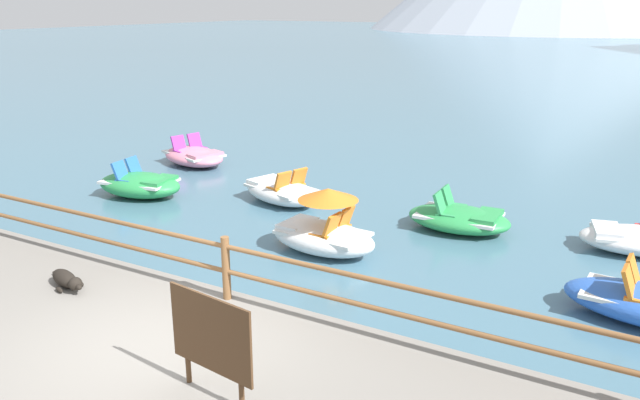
{
  "coord_description": "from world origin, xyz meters",
  "views": [
    {
      "loc": [
        5.32,
        -5.08,
        4.5
      ],
      "look_at": [
        -0.42,
        5.0,
        0.9
      ],
      "focal_mm": 35.82,
      "sensor_mm": 36.0,
      "label": 1
    }
  ],
  "objects_px": {
    "sign_board": "(211,335)",
    "pedal_boat_7": "(194,156)",
    "dog_resting": "(67,280)",
    "pedal_boat_5": "(324,231)",
    "pedal_boat_3": "(140,184)",
    "pedal_boat_4": "(459,218)",
    "pedal_boat_2": "(639,239)",
    "pedal_boat_0": "(281,191)"
  },
  "relations": [
    {
      "from": "dog_resting",
      "to": "pedal_boat_3",
      "type": "height_order",
      "value": "pedal_boat_3"
    },
    {
      "from": "pedal_boat_4",
      "to": "sign_board",
      "type": "bearing_deg",
      "value": -92.49
    },
    {
      "from": "pedal_boat_2",
      "to": "sign_board",
      "type": "bearing_deg",
      "value": -114.45
    },
    {
      "from": "sign_board",
      "to": "pedal_boat_0",
      "type": "distance_m",
      "value": 8.37
    },
    {
      "from": "pedal_boat_5",
      "to": "pedal_boat_3",
      "type": "bearing_deg",
      "value": 170.38
    },
    {
      "from": "pedal_boat_2",
      "to": "pedal_boat_7",
      "type": "height_order",
      "value": "pedal_boat_7"
    },
    {
      "from": "pedal_boat_0",
      "to": "pedal_boat_7",
      "type": "xyz_separation_m",
      "value": [
        -4.18,
        1.8,
        -0.01
      ]
    },
    {
      "from": "sign_board",
      "to": "pedal_boat_7",
      "type": "height_order",
      "value": "sign_board"
    },
    {
      "from": "pedal_boat_5",
      "to": "pedal_boat_7",
      "type": "height_order",
      "value": "pedal_boat_5"
    },
    {
      "from": "dog_resting",
      "to": "pedal_boat_5",
      "type": "bearing_deg",
      "value": 61.74
    },
    {
      "from": "pedal_boat_5",
      "to": "pedal_boat_7",
      "type": "distance_m",
      "value": 7.73
    },
    {
      "from": "pedal_boat_4",
      "to": "pedal_boat_7",
      "type": "height_order",
      "value": "pedal_boat_7"
    },
    {
      "from": "sign_board",
      "to": "pedal_boat_4",
      "type": "bearing_deg",
      "value": 87.51
    },
    {
      "from": "sign_board",
      "to": "pedal_boat_7",
      "type": "xyz_separation_m",
      "value": [
        -8.09,
        9.16,
        -0.87
      ]
    },
    {
      "from": "pedal_boat_3",
      "to": "pedal_boat_5",
      "type": "bearing_deg",
      "value": -9.62
    },
    {
      "from": "sign_board",
      "to": "pedal_boat_2",
      "type": "relative_size",
      "value": 0.5
    },
    {
      "from": "sign_board",
      "to": "pedal_boat_3",
      "type": "relative_size",
      "value": 0.52
    },
    {
      "from": "pedal_boat_4",
      "to": "pedal_boat_7",
      "type": "bearing_deg",
      "value": 169.18
    },
    {
      "from": "pedal_boat_0",
      "to": "pedal_boat_5",
      "type": "distance_m",
      "value": 3.29
    },
    {
      "from": "pedal_boat_0",
      "to": "pedal_boat_7",
      "type": "height_order",
      "value": "pedal_boat_0"
    },
    {
      "from": "pedal_boat_2",
      "to": "pedal_boat_4",
      "type": "relative_size",
      "value": 1.1
    },
    {
      "from": "sign_board",
      "to": "pedal_boat_3",
      "type": "distance_m",
      "value": 9.4
    },
    {
      "from": "pedal_boat_2",
      "to": "pedal_boat_5",
      "type": "distance_m",
      "value": 5.92
    },
    {
      "from": "sign_board",
      "to": "pedal_boat_2",
      "type": "distance_m",
      "value": 8.85
    },
    {
      "from": "sign_board",
      "to": "pedal_boat_4",
      "type": "relative_size",
      "value": 0.55
    },
    {
      "from": "pedal_boat_3",
      "to": "pedal_boat_5",
      "type": "relative_size",
      "value": 1.06
    },
    {
      "from": "pedal_boat_7",
      "to": "pedal_boat_4",
      "type": "bearing_deg",
      "value": -10.82
    },
    {
      "from": "pedal_boat_4",
      "to": "pedal_boat_5",
      "type": "xyz_separation_m",
      "value": [
        -1.83,
        -2.44,
        0.17
      ]
    },
    {
      "from": "sign_board",
      "to": "dog_resting",
      "type": "relative_size",
      "value": 1.14
    },
    {
      "from": "pedal_boat_3",
      "to": "pedal_boat_4",
      "type": "distance_m",
      "value": 7.61
    },
    {
      "from": "pedal_boat_0",
      "to": "pedal_boat_4",
      "type": "relative_size",
      "value": 1.12
    },
    {
      "from": "pedal_boat_3",
      "to": "pedal_boat_4",
      "type": "height_order",
      "value": "pedal_boat_3"
    },
    {
      "from": "dog_resting",
      "to": "pedal_boat_7",
      "type": "relative_size",
      "value": 0.41
    },
    {
      "from": "pedal_boat_7",
      "to": "pedal_boat_3",
      "type": "bearing_deg",
      "value": -72.87
    },
    {
      "from": "pedal_boat_0",
      "to": "pedal_boat_4",
      "type": "distance_m",
      "value": 4.24
    },
    {
      "from": "pedal_boat_2",
      "to": "pedal_boat_0",
      "type": "bearing_deg",
      "value": -175.0
    },
    {
      "from": "pedal_boat_4",
      "to": "pedal_boat_3",
      "type": "bearing_deg",
      "value": -168.71
    },
    {
      "from": "dog_resting",
      "to": "pedal_boat_0",
      "type": "relative_size",
      "value": 0.43
    },
    {
      "from": "dog_resting",
      "to": "pedal_boat_0",
      "type": "bearing_deg",
      "value": 92.19
    },
    {
      "from": "pedal_boat_3",
      "to": "pedal_boat_4",
      "type": "relative_size",
      "value": 1.07
    },
    {
      "from": "dog_resting",
      "to": "pedal_boat_5",
      "type": "xyz_separation_m",
      "value": [
        2.16,
        4.02,
        -0.1
      ]
    },
    {
      "from": "pedal_boat_2",
      "to": "pedal_boat_4",
      "type": "xyz_separation_m",
      "value": [
        -3.32,
        -0.47,
        -0.01
      ]
    }
  ]
}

